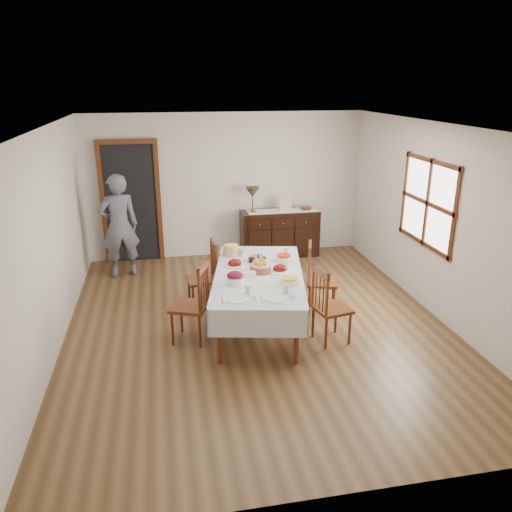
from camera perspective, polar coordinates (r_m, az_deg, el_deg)
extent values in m
plane|color=brown|center=(6.79, 0.16, -7.86)|extent=(6.00, 6.00, 0.00)
cube|color=silver|center=(6.06, 0.18, 14.56)|extent=(5.00, 6.00, 0.02)
cube|color=silver|center=(9.18, -3.44, 8.01)|extent=(5.00, 0.02, 2.60)
cube|color=silver|center=(3.63, 9.42, -10.86)|extent=(5.00, 0.02, 2.60)
cube|color=silver|center=(6.34, -22.60, 1.27)|extent=(0.02, 6.00, 2.60)
cube|color=silver|center=(7.19, 20.16, 3.62)|extent=(0.02, 6.00, 2.60)
cube|color=white|center=(7.39, 19.09, 5.75)|extent=(0.02, 1.30, 1.10)
cube|color=#5A2913|center=(7.39, 19.01, 5.75)|extent=(0.03, 1.46, 1.26)
cube|color=black|center=(9.14, -14.06, 5.80)|extent=(0.90, 0.06, 2.10)
cube|color=#5A2913|center=(9.12, -14.06, 5.77)|extent=(1.04, 0.08, 2.18)
cube|color=silver|center=(6.46, 0.29, -2.13)|extent=(1.50, 2.34, 0.04)
cylinder|color=#5A2913|center=(5.80, -4.23, -9.11)|extent=(0.06, 0.06, 0.70)
cylinder|color=#5A2913|center=(5.79, 4.67, -9.16)|extent=(0.06, 0.06, 0.70)
cylinder|color=#5A2913|center=(7.49, -3.05, -2.24)|extent=(0.06, 0.06, 0.70)
cylinder|color=#5A2913|center=(7.49, 3.75, -2.27)|extent=(0.06, 0.06, 0.70)
cube|color=silver|center=(6.55, -4.56, -3.30)|extent=(0.46, 2.17, 0.34)
cube|color=silver|center=(6.54, 5.15, -3.35)|extent=(0.46, 2.17, 0.34)
cube|color=silver|center=(5.52, 0.20, -7.74)|extent=(1.11, 0.25, 0.34)
cube|color=silver|center=(7.54, 0.36, -0.11)|extent=(1.11, 0.25, 0.34)
cube|color=#5A2913|center=(6.28, -7.63, -5.75)|extent=(0.56, 0.56, 0.04)
cylinder|color=#5A2913|center=(6.58, -8.53, -6.88)|extent=(0.04, 0.04, 0.44)
cylinder|color=#5A2913|center=(6.29, -9.54, -8.24)|extent=(0.04, 0.04, 0.44)
cylinder|color=#5A2913|center=(6.49, -5.59, -7.16)|extent=(0.04, 0.04, 0.44)
cylinder|color=#5A2913|center=(6.19, -6.46, -8.57)|extent=(0.04, 0.04, 0.44)
cylinder|color=#5A2913|center=(6.27, -5.54, -2.83)|extent=(0.04, 0.04, 0.57)
cylinder|color=#5A2913|center=(5.95, -6.49, -4.15)|extent=(0.04, 0.04, 0.57)
cube|color=#5A2913|center=(6.02, -6.09, -1.32)|extent=(0.19, 0.40, 0.08)
cylinder|color=#5A2913|center=(6.20, -5.76, -3.32)|extent=(0.02, 0.02, 0.47)
cylinder|color=#5A2913|center=(6.12, -6.00, -3.65)|extent=(0.02, 0.02, 0.47)
cylinder|color=#5A2913|center=(6.04, -6.24, -3.99)|extent=(0.02, 0.02, 0.47)
cube|color=#5A2913|center=(7.13, -6.18, -2.71)|extent=(0.45, 0.45, 0.04)
cylinder|color=#5A2913|center=(7.35, -7.64, -4.04)|extent=(0.04, 0.04, 0.42)
cylinder|color=#5A2913|center=(7.05, -7.19, -5.07)|extent=(0.04, 0.04, 0.42)
cylinder|color=#5A2913|center=(7.40, -5.10, -3.76)|extent=(0.04, 0.04, 0.42)
cylinder|color=#5A2913|center=(7.10, -4.54, -4.77)|extent=(0.04, 0.04, 0.42)
cylinder|color=#5A2913|center=(7.23, -5.08, -0.04)|extent=(0.04, 0.04, 0.55)
cylinder|color=#5A2913|center=(6.90, -4.47, -0.97)|extent=(0.04, 0.04, 0.55)
cube|color=#5A2913|center=(6.99, -4.84, 1.32)|extent=(0.08, 0.39, 0.08)
cylinder|color=#5A2913|center=(7.15, -4.93, -0.41)|extent=(0.02, 0.02, 0.45)
cylinder|color=#5A2913|center=(7.07, -4.78, -0.64)|extent=(0.02, 0.02, 0.45)
cylinder|color=#5A2913|center=(6.99, -4.62, -0.88)|extent=(0.02, 0.02, 0.45)
cube|color=#5A2913|center=(6.29, 8.69, -5.97)|extent=(0.48, 0.48, 0.04)
cylinder|color=#5A2913|center=(6.34, 10.66, -8.18)|extent=(0.04, 0.04, 0.42)
cylinder|color=#5A2913|center=(6.59, 9.11, -6.96)|extent=(0.04, 0.04, 0.42)
cylinder|color=#5A2913|center=(6.19, 8.01, -8.78)|extent=(0.04, 0.04, 0.42)
cylinder|color=#5A2913|center=(6.44, 6.54, -7.50)|extent=(0.04, 0.04, 0.42)
cylinder|color=#5A2913|center=(5.95, 8.12, -4.57)|extent=(0.04, 0.04, 0.55)
cylinder|color=#5A2913|center=(6.23, 6.52, -3.36)|extent=(0.04, 0.04, 0.55)
cube|color=#5A2913|center=(6.00, 7.40, -1.89)|extent=(0.11, 0.39, 0.08)
cylinder|color=#5A2913|center=(6.03, 7.70, -4.42)|extent=(0.02, 0.02, 0.45)
cylinder|color=#5A2913|center=(6.10, 7.29, -4.12)|extent=(0.02, 0.02, 0.45)
cylinder|color=#5A2913|center=(6.17, 6.90, -3.82)|extent=(0.02, 0.02, 0.45)
cube|color=#5A2913|center=(7.06, 7.57, -2.95)|extent=(0.52, 0.52, 0.04)
cylinder|color=#5A2913|center=(7.01, 8.87, -5.28)|extent=(0.04, 0.04, 0.43)
cylinder|color=#5A2913|center=(7.32, 8.80, -4.18)|extent=(0.04, 0.04, 0.43)
cylinder|color=#5A2913|center=(7.00, 6.11, -5.17)|extent=(0.04, 0.04, 0.43)
cylinder|color=#5A2913|center=(7.31, 6.16, -4.08)|extent=(0.04, 0.04, 0.43)
cylinder|color=#5A2913|center=(6.80, 6.10, -1.29)|extent=(0.04, 0.04, 0.55)
cylinder|color=#5A2913|center=(7.13, 6.15, -0.29)|extent=(0.04, 0.04, 0.55)
cube|color=#5A2913|center=(6.88, 6.19, 1.08)|extent=(0.16, 0.39, 0.08)
cylinder|color=#5A2913|center=(6.89, 6.10, -1.19)|extent=(0.02, 0.02, 0.45)
cylinder|color=#5A2913|center=(6.97, 6.12, -0.93)|extent=(0.02, 0.02, 0.45)
cylinder|color=#5A2913|center=(7.05, 6.13, -0.68)|extent=(0.02, 0.02, 0.45)
cube|color=black|center=(9.29, 2.70, 2.62)|extent=(1.43, 0.48, 0.86)
cube|color=black|center=(8.90, 0.41, 3.60)|extent=(0.40, 0.02, 0.17)
sphere|color=brown|center=(8.88, 0.44, 3.57)|extent=(0.03, 0.03, 0.03)
cube|color=black|center=(8.99, 3.10, 3.74)|extent=(0.40, 0.02, 0.17)
sphere|color=brown|center=(8.97, 3.13, 3.70)|extent=(0.03, 0.03, 0.03)
cube|color=black|center=(9.10, 5.72, 3.86)|extent=(0.40, 0.02, 0.17)
sphere|color=brown|center=(9.08, 5.76, 3.83)|extent=(0.03, 0.03, 0.03)
imported|color=slate|center=(8.45, -15.40, 3.69)|extent=(0.65, 0.50, 1.84)
cylinder|color=brown|center=(6.48, 0.49, -1.46)|extent=(0.27, 0.27, 0.09)
cylinder|color=white|center=(6.46, 0.49, -1.00)|extent=(0.24, 0.24, 0.02)
sphere|color=gold|center=(6.46, 1.08, -0.72)|extent=(0.08, 0.08, 0.08)
sphere|color=gold|center=(6.50, 0.76, -0.57)|extent=(0.08, 0.08, 0.08)
sphere|color=gold|center=(6.50, 0.25, -0.57)|extent=(0.08, 0.08, 0.08)
sphere|color=gold|center=(6.46, -0.09, -0.70)|extent=(0.08, 0.08, 0.08)
sphere|color=gold|center=(6.41, 0.01, -0.88)|extent=(0.08, 0.08, 0.08)
sphere|color=gold|center=(6.38, 0.47, -0.96)|extent=(0.08, 0.08, 0.08)
sphere|color=gold|center=(6.41, 0.95, -0.89)|extent=(0.08, 0.08, 0.08)
cylinder|color=black|center=(6.86, 0.14, -0.42)|extent=(0.25, 0.25, 0.05)
ellipsoid|color=pink|center=(6.86, 0.70, 0.01)|extent=(0.05, 0.05, 0.06)
ellipsoid|color=#7DBFF2|center=(6.91, 0.32, 0.16)|extent=(0.05, 0.05, 0.06)
ellipsoid|color=#95C96E|center=(6.89, -0.23, 0.12)|extent=(0.05, 0.05, 0.06)
ellipsoid|color=gold|center=(6.83, -0.42, -0.06)|extent=(0.05, 0.05, 0.06)
ellipsoid|color=#B283D1|center=(6.78, -0.05, -0.20)|extent=(0.05, 0.05, 0.06)
ellipsoid|color=#DEA54E|center=(6.80, 0.52, -0.17)|extent=(0.05, 0.05, 0.06)
cylinder|color=white|center=(6.71, -2.44, -1.06)|extent=(0.28, 0.28, 0.02)
ellipsoid|color=#6A0809|center=(6.70, -2.44, -0.81)|extent=(0.19, 0.16, 0.11)
cylinder|color=white|center=(6.53, 2.77, -1.67)|extent=(0.33, 0.33, 0.02)
ellipsoid|color=#6A0809|center=(6.51, 2.77, -1.42)|extent=(0.19, 0.16, 0.11)
cylinder|color=white|center=(6.12, -2.41, -2.79)|extent=(0.21, 0.21, 0.08)
ellipsoid|color=maroon|center=(6.10, -2.42, -2.24)|extent=(0.20, 0.17, 0.11)
cylinder|color=white|center=(6.90, 3.17, -0.29)|extent=(0.24, 0.24, 0.06)
cylinder|color=#F63B07|center=(6.88, 3.17, 0.06)|extent=(0.18, 0.18, 0.03)
cylinder|color=#D0BB84|center=(7.10, -2.83, 0.53)|extent=(0.24, 0.24, 0.11)
cylinder|color=yellow|center=(7.08, -2.84, 1.11)|extent=(0.20, 0.20, 0.04)
cylinder|color=white|center=(6.14, 3.85, -2.89)|extent=(0.25, 0.25, 0.05)
cylinder|color=yellow|center=(6.13, 3.86, -2.55)|extent=(0.20, 0.20, 0.02)
cube|color=white|center=(6.31, -0.68, -2.12)|extent=(0.16, 0.12, 0.07)
cylinder|color=white|center=(5.69, -2.15, -4.95)|extent=(0.25, 0.25, 0.01)
cube|color=white|center=(5.67, -3.85, -5.10)|extent=(0.10, 0.13, 0.01)
cube|color=silver|center=(5.67, -3.86, -5.05)|extent=(0.05, 0.16, 0.01)
cube|color=silver|center=(5.72, -0.56, -4.86)|extent=(0.05, 0.18, 0.01)
cube|color=silver|center=(5.72, -0.17, -4.82)|extent=(0.05, 0.14, 0.01)
cylinder|color=silver|center=(5.83, -0.92, -3.85)|extent=(0.07, 0.07, 0.10)
cylinder|color=white|center=(5.71, 2.34, -4.88)|extent=(0.25, 0.25, 0.01)
cube|color=white|center=(5.68, 0.66, -5.05)|extent=(0.10, 0.13, 0.01)
cube|color=silver|center=(5.67, 0.66, -4.99)|extent=(0.05, 0.16, 0.01)
cube|color=silver|center=(5.75, 3.90, -4.78)|extent=(0.05, 0.18, 0.01)
cube|color=silver|center=(5.76, 4.29, -4.75)|extent=(0.05, 0.14, 0.01)
cylinder|color=silver|center=(5.86, 3.45, -3.78)|extent=(0.07, 0.07, 0.10)
cylinder|color=silver|center=(7.06, -1.56, 0.42)|extent=(0.07, 0.07, 0.11)
cylinder|color=silver|center=(7.14, 3.52, 0.56)|extent=(0.07, 0.07, 0.10)
cube|color=white|center=(9.17, 3.05, 5.20)|extent=(1.30, 0.35, 0.01)
cylinder|color=brown|center=(9.06, -0.39, 5.11)|extent=(0.12, 0.12, 0.03)
cylinder|color=brown|center=(9.03, -0.40, 5.97)|extent=(0.02, 0.02, 0.25)
cone|color=#453924|center=(8.98, -0.40, 7.31)|extent=(0.26, 0.26, 0.18)
cube|color=beige|center=(9.11, 3.35, 5.96)|extent=(0.22, 0.08, 0.28)
cylinder|color=#5A2913|center=(9.28, 5.72, 5.46)|extent=(0.20, 0.20, 0.06)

